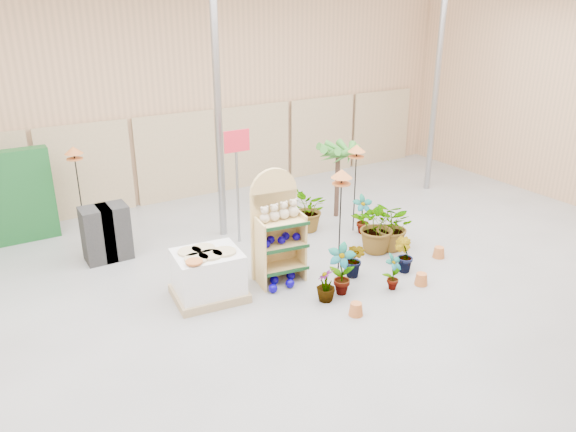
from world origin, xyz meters
The scene contains 22 objects.
room centered at (0.00, 0.91, 2.21)m, with size 15.20×12.10×4.70m.
display_shelf centered at (-0.01, 1.34, 0.87)m, with size 0.86×0.60×1.90m.
teddy_bears centered at (0.01, 1.25, 1.21)m, with size 0.70×0.19×0.30m.
gazing_balls_shelf centered at (-0.01, 1.22, 0.75)m, with size 0.70×0.24×0.13m.
gazing_balls_floor centered at (-0.09, 1.04, 0.07)m, with size 0.63×0.39×0.15m.
pallet_stack centered at (-1.26, 1.31, 0.39)m, with size 1.18×1.02×0.81m.
charcoal_planters centered at (-2.26, 3.54, 0.50)m, with size 0.80×0.50×1.00m.
offer_sign centered at (0.10, 2.98, 1.57)m, with size 0.50×0.08×2.20m.
bird_table_front centered at (0.90, 0.84, 1.76)m, with size 0.34×0.34×1.90m.
bird_table_right centered at (2.32, 2.30, 1.65)m, with size 0.34×0.34×1.78m.
bird_table_back centered at (-2.40, 4.75, 1.70)m, with size 0.34×0.34×1.84m.
palm centered at (2.50, 3.14, 1.45)m, with size 0.70×0.70×1.70m.
potted_plant_0 centered at (0.58, 0.34, 0.43)m, with size 0.45×0.30×0.85m, color #307626.
potted_plant_1 centered at (1.11, 0.67, 0.32)m, with size 0.36×0.29×0.65m, color #307626.
potted_plant_2 centered at (2.12, 1.28, 0.51)m, with size 0.92×0.80×1.02m, color #307626.
potted_plant_4 centered at (2.38, 2.09, 0.40)m, with size 0.42×0.29×0.80m, color #307626.
potted_plant_5 centered at (0.72, 2.06, 0.31)m, with size 0.34×0.28×0.63m, color #307626.
potted_plant_6 centered at (1.53, 2.75, 0.46)m, with size 0.84×0.72×0.93m, color #307626.
potted_plant_7 centered at (0.26, 0.29, 0.27)m, with size 0.30×0.30×0.54m, color #307626.
potted_plant_8 centered at (1.38, 0.03, 0.31)m, with size 0.32×0.22×0.61m, color #307626.
potted_plant_9 centered at (1.97, 0.43, 0.31)m, with size 0.34×0.27×0.61m, color #307626.
potted_plant_10 centered at (2.39, 1.19, 0.47)m, with size 0.85×0.74×0.95m, color #307626.
Camera 1 is at (-4.20, -5.99, 4.47)m, focal length 35.00 mm.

